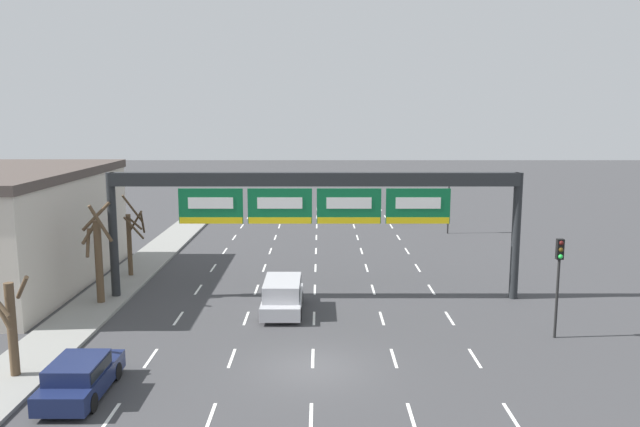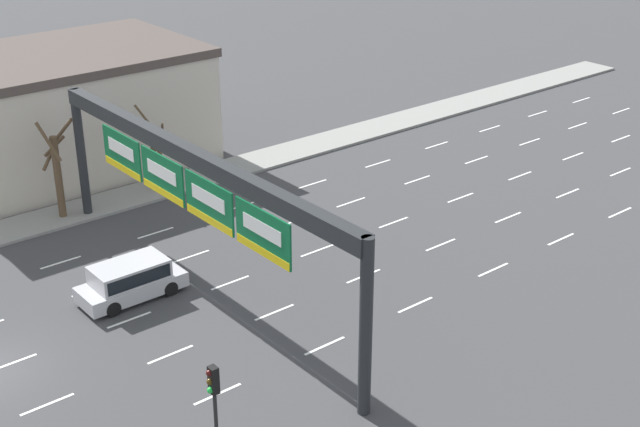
# 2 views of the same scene
# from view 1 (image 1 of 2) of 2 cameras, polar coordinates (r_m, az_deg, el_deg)

# --- Properties ---
(ground_plane) EXTENTS (220.00, 220.00, 0.00)m
(ground_plane) POSITION_cam_1_polar(r_m,az_deg,el_deg) (25.09, -0.47, -13.96)
(ground_plane) COLOR #3D3D3F
(sidewalk_left) EXTENTS (2.80, 110.00, 0.15)m
(sidewalk_left) POSITION_cam_1_polar(r_m,az_deg,el_deg) (27.61, -25.25, -12.49)
(sidewalk_left) COLOR gray
(sidewalk_left) RESTS_ON ground_plane
(lane_dashes) EXTENTS (13.32, 67.00, 0.01)m
(lane_dashes) POSITION_cam_1_polar(r_m,az_deg,el_deg) (37.88, -0.22, -5.92)
(lane_dashes) COLOR white
(lane_dashes) RESTS_ON ground_plane
(sign_gantry) EXTENTS (21.86, 0.70, 6.80)m
(sign_gantry) POSITION_cam_1_polar(r_m,az_deg,el_deg) (32.68, -0.29, 1.68)
(sign_gantry) COLOR #232628
(sign_gantry) RESTS_ON ground_plane
(car_white) EXTENTS (1.95, 4.33, 1.49)m
(car_white) POSITION_cam_1_polar(r_m,az_deg,el_deg) (58.97, 8.03, 0.21)
(car_white) COLOR silver
(car_white) RESTS_ON ground_plane
(car_navy) EXTENTS (1.84, 4.26, 1.40)m
(car_navy) POSITION_cam_1_polar(r_m,az_deg,el_deg) (24.07, -20.88, -13.69)
(car_navy) COLOR #19234C
(car_navy) RESTS_ON ground_plane
(suv_silver) EXTENTS (1.97, 4.54, 1.67)m
(suv_silver) POSITION_cam_1_polar(r_m,az_deg,el_deg) (31.42, -3.23, -7.36)
(suv_silver) COLOR #B7B7BC
(suv_silver) RESTS_ON ground_plane
(traffic_light_near_gantry) EXTENTS (0.30, 0.35, 5.01)m
(traffic_light_near_gantry) POSITION_cam_1_polar(r_m,az_deg,el_deg) (52.28, 11.93, 2.03)
(traffic_light_near_gantry) COLOR black
(traffic_light_near_gantry) RESTS_ON ground_plane
(traffic_light_mid_block) EXTENTS (0.30, 0.35, 4.47)m
(traffic_light_mid_block) POSITION_cam_1_polar(r_m,az_deg,el_deg) (29.19, 21.23, -4.66)
(traffic_light_mid_block) COLOR black
(traffic_light_mid_block) RESTS_ON ground_plane
(tree_bare_closest) EXTENTS (1.82, 1.83, 5.22)m
(tree_bare_closest) POSITION_cam_1_polar(r_m,az_deg,el_deg) (34.07, -19.44, -3.42)
(tree_bare_closest) COLOR brown
(tree_bare_closest) RESTS_ON sidewalk_left
(tree_bare_second) EXTENTS (1.85, 1.87, 4.19)m
(tree_bare_second) POSITION_cam_1_polar(r_m,az_deg,el_deg) (25.98, -26.30, -8.83)
(tree_bare_second) COLOR brown
(tree_bare_second) RESTS_ON sidewalk_left
(tree_bare_third) EXTENTS (1.37, 1.96, 5.02)m
(tree_bare_third) POSITION_cam_1_polar(r_m,az_deg,el_deg) (39.14, -16.62, -2.03)
(tree_bare_third) COLOR brown
(tree_bare_third) RESTS_ON sidewalk_left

